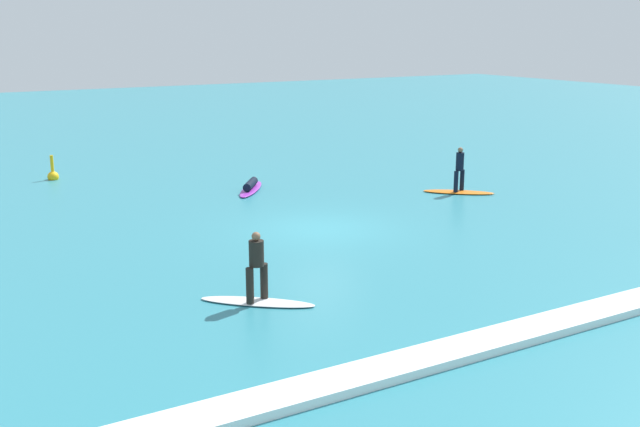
% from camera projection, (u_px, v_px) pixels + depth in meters
% --- Properties ---
extents(ground_plane, '(120.00, 120.00, 0.00)m').
position_uv_depth(ground_plane, '(320.00, 229.00, 23.80)').
color(ground_plane, teal).
rests_on(ground_plane, ground).
extents(surfer_on_orange_board, '(2.51, 2.31, 1.79)m').
position_uv_depth(surfer_on_orange_board, '(459.00, 182.00, 28.81)').
color(surfer_on_orange_board, orange).
rests_on(surfer_on_orange_board, ground_plane).
extents(surfer_on_white_board, '(2.45, 2.22, 1.72)m').
position_uv_depth(surfer_on_white_board, '(257.00, 281.00, 17.23)').
color(surfer_on_white_board, white).
rests_on(surfer_on_white_board, ground_plane).
extents(surfer_on_purple_board, '(2.30, 2.82, 0.42)m').
position_uv_depth(surfer_on_purple_board, '(251.00, 187.00, 29.37)').
color(surfer_on_purple_board, purple).
rests_on(surfer_on_purple_board, ground_plane).
extents(marker_buoy, '(0.47, 0.47, 1.15)m').
position_uv_depth(marker_buoy, '(53.00, 175.00, 31.44)').
color(marker_buoy, yellow).
rests_on(marker_buoy, ground_plane).
extents(wave_crest, '(22.70, 0.90, 0.18)m').
position_uv_depth(wave_crest, '(545.00, 326.00, 15.79)').
color(wave_crest, white).
rests_on(wave_crest, ground_plane).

